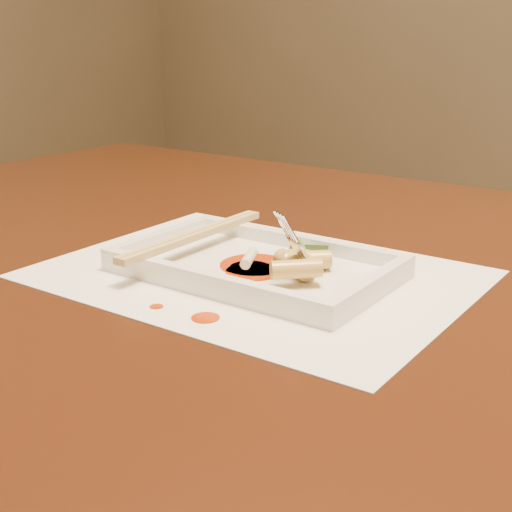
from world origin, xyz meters
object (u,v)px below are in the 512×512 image
Objects in this scene: table at (287,344)px; fork at (331,197)px; plate_base at (256,270)px; chopstick_a at (191,235)px; placemat at (256,274)px.

table is 0.21m from fork.
plate_base is 1.22× the size of chopstick_a.
placemat is at bearing 0.00° from chopstick_a.
chopstick_a is at bearing 180.00° from placemat.
placemat is at bearing -165.58° from fork.
plate_base is at bearing 0.00° from placemat.
plate_base is 0.08m from chopstick_a.
fork is (0.07, 0.02, 0.08)m from plate_base.
plate_base is at bearing -165.58° from fork.
placemat reaches higher than table.
chopstick_a is at bearing -138.51° from table.
placemat is at bearing 0.00° from plate_base.
table is 3.50× the size of placemat.
fork reaches higher than chopstick_a.
placemat is 0.11m from fork.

